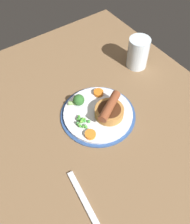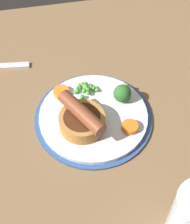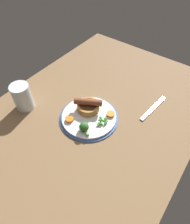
# 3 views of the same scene
# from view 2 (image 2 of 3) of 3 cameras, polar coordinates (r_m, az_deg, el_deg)

# --- Properties ---
(dining_table) EXTENTS (1.10, 0.80, 0.03)m
(dining_table) POSITION_cam_2_polar(r_m,az_deg,el_deg) (0.78, -4.31, -2.34)
(dining_table) COLOR brown
(dining_table) RESTS_ON ground
(dinner_plate) EXTENTS (0.24, 0.24, 0.01)m
(dinner_plate) POSITION_cam_2_polar(r_m,az_deg,el_deg) (0.77, -0.32, -0.52)
(dinner_plate) COLOR #2D4C84
(dinner_plate) RESTS_ON dining_table
(sausage_pudding) EXTENTS (0.09, 0.11, 0.06)m
(sausage_pudding) POSITION_cam_2_polar(r_m,az_deg,el_deg) (0.73, -1.99, -1.11)
(sausage_pudding) COLOR #AD7538
(sausage_pudding) RESTS_ON dinner_plate
(pea_pile) EXTENTS (0.05, 0.04, 0.02)m
(pea_pile) POSITION_cam_2_polar(r_m,az_deg,el_deg) (0.80, -1.50, 3.59)
(pea_pile) COLOR green
(pea_pile) RESTS_ON dinner_plate
(broccoli_floret_far) EXTENTS (0.04, 0.05, 0.04)m
(broccoli_floret_far) POSITION_cam_2_polar(r_m,az_deg,el_deg) (0.78, 4.21, 2.90)
(broccoli_floret_far) COLOR #2D6628
(broccoli_floret_far) RESTS_ON dinner_plate
(carrot_slice_0) EXTENTS (0.04, 0.04, 0.01)m
(carrot_slice_0) POSITION_cam_2_polar(r_m,az_deg,el_deg) (0.74, 5.35, -2.29)
(carrot_slice_0) COLOR orange
(carrot_slice_0) RESTS_ON dinner_plate
(carrot_slice_1) EXTENTS (0.04, 0.04, 0.01)m
(carrot_slice_1) POSITION_cam_2_polar(r_m,az_deg,el_deg) (0.80, -5.22, 3.06)
(carrot_slice_1) COLOR orange
(carrot_slice_1) RESTS_ON dinner_plate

